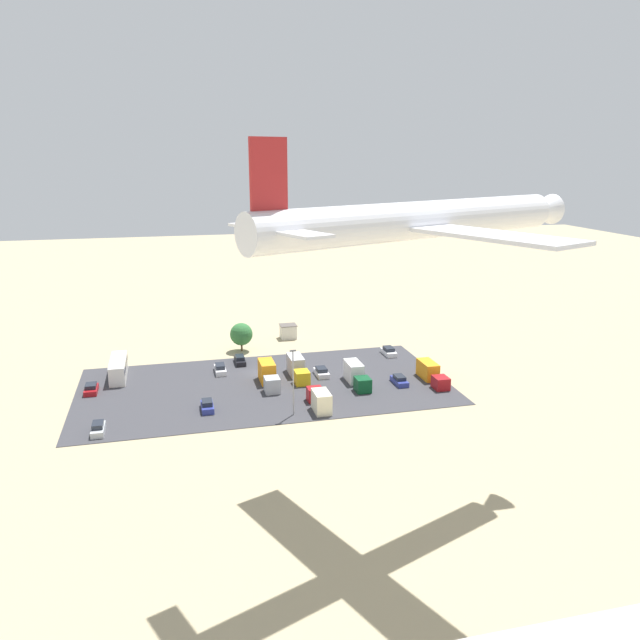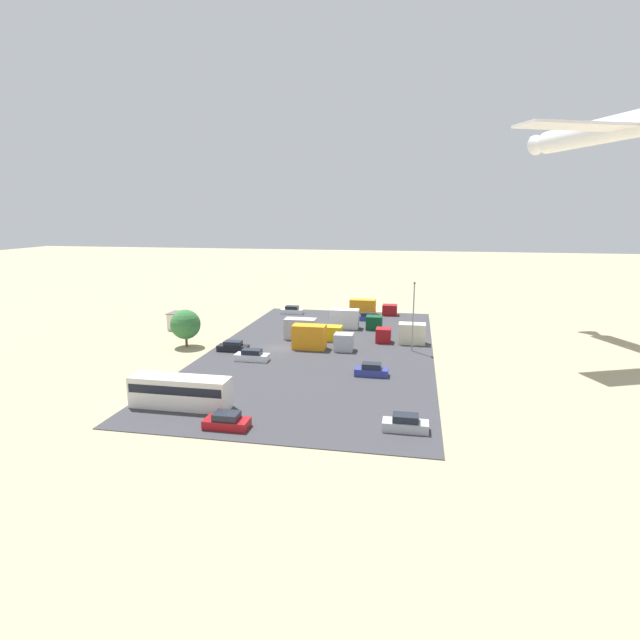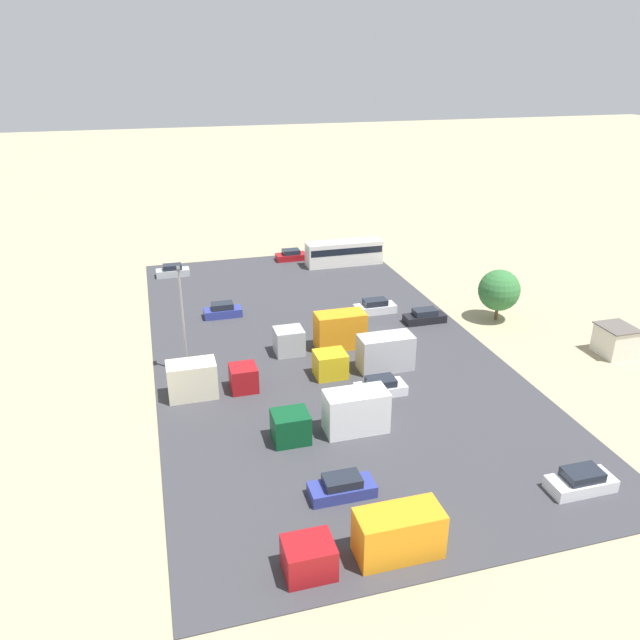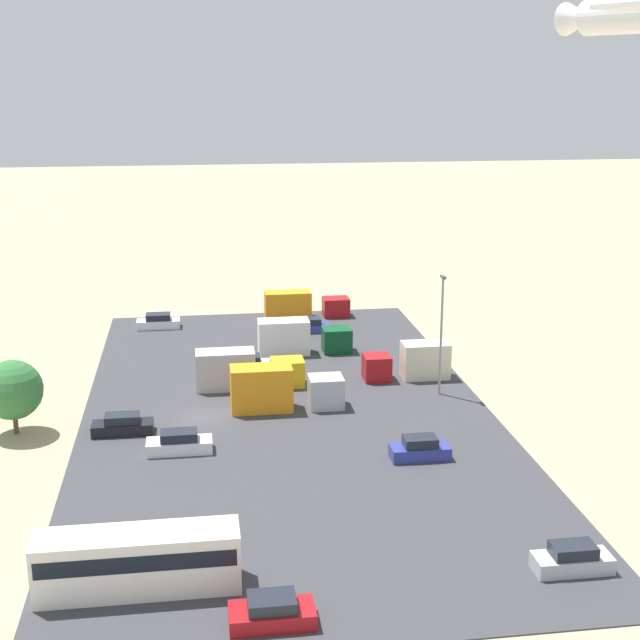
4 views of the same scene
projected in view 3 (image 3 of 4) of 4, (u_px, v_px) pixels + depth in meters
ground_plane at (383, 339)px, 62.74m from camera, size 400.00×400.00×0.00m
parking_lot_surface at (319, 346)px, 61.07m from camera, size 60.23×31.50×0.08m
shed_building at (615, 340)px, 58.96m from camera, size 3.41×3.05×2.90m
bus at (344, 252)px, 83.83m from camera, size 2.62×10.31×3.20m
parked_car_0 at (342, 487)px, 40.27m from camera, size 1.84×4.31×1.44m
parked_car_1 at (291, 256)px, 86.12m from camera, size 1.99×4.14×1.47m
parked_car_2 at (581, 481)px, 40.80m from camera, size 1.95×4.43×1.51m
parked_car_3 at (375, 307)px, 68.66m from camera, size 1.82×4.55×1.54m
parked_car_4 at (381, 387)px, 52.32m from camera, size 1.99×4.22×1.45m
parked_car_5 at (173, 271)px, 79.90m from camera, size 1.70×4.16×1.54m
parked_car_6 at (425, 317)px, 66.20m from camera, size 1.78×4.42×1.48m
parked_car_7 at (223, 311)px, 67.61m from camera, size 1.77×4.05×1.57m
parked_truck_0 at (338, 416)px, 46.56m from camera, size 2.35×8.77×3.27m
parked_truck_1 at (326, 333)px, 59.92m from camera, size 2.40×8.83×3.53m
parked_truck_2 at (207, 379)px, 51.90m from camera, size 2.30×7.41×3.11m
parked_truck_3 at (370, 356)px, 55.78m from camera, size 2.37×9.01×3.24m
parked_truck_4 at (374, 540)px, 34.94m from camera, size 2.30×9.14×2.89m
tree_near_shed at (499, 290)px, 65.91m from camera, size 4.39×4.39×5.59m
light_pole_lot_centre at (183, 317)px, 53.76m from camera, size 0.90×0.28×9.96m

